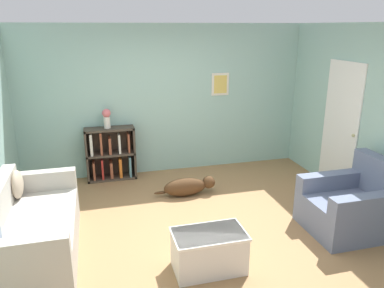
{
  "coord_description": "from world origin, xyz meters",
  "views": [
    {
      "loc": [
        -1.22,
        -4.18,
        2.55
      ],
      "look_at": [
        0.0,
        0.4,
        1.05
      ],
      "focal_mm": 35.0,
      "sensor_mm": 36.0,
      "label": 1
    }
  ],
  "objects": [
    {
      "name": "wall_right",
      "position": [
        2.55,
        0.02,
        1.29
      ],
      "size": [
        0.16,
        5.0,
        2.6
      ],
      "color": "#93BCB2",
      "rests_on": "ground_plane"
    },
    {
      "name": "wall_back",
      "position": [
        0.0,
        2.25,
        1.3
      ],
      "size": [
        5.6,
        0.13,
        2.6
      ],
      "color": "#93BCB2",
      "rests_on": "ground_plane"
    },
    {
      "name": "recliner_chair",
      "position": [
        1.91,
        -0.5,
        0.33
      ],
      "size": [
        1.04,
        0.9,
        0.94
      ],
      "color": "slate",
      "rests_on": "ground_plane"
    },
    {
      "name": "bookshelf",
      "position": [
        -1.01,
        2.05,
        0.44
      ],
      "size": [
        0.83,
        0.29,
        0.91
      ],
      "color": "#42382D",
      "rests_on": "ground_plane"
    },
    {
      "name": "ground_plane",
      "position": [
        0.0,
        0.0,
        0.0
      ],
      "size": [
        14.0,
        14.0,
        0.0
      ],
      "primitive_type": "plane",
      "color": "#997047"
    },
    {
      "name": "vase",
      "position": [
        -1.03,
        2.03,
        1.1
      ],
      "size": [
        0.14,
        0.14,
        0.33
      ],
      "color": "silver",
      "rests_on": "bookshelf"
    },
    {
      "name": "dog",
      "position": [
        0.11,
        1.04,
        0.15
      ],
      "size": [
        0.98,
        0.26,
        0.29
      ],
      "color": "#472D19",
      "rests_on": "ground_plane"
    },
    {
      "name": "coffee_table",
      "position": [
        -0.14,
        -0.84,
        0.24
      ],
      "size": [
        0.78,
        0.47,
        0.45
      ],
      "color": "silver",
      "rests_on": "ground_plane"
    },
    {
      "name": "couch",
      "position": [
        -2.04,
        -0.08,
        0.32
      ],
      "size": [
        0.9,
        1.88,
        0.85
      ],
      "color": "#ADA89E",
      "rests_on": "ground_plane"
    }
  ]
}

